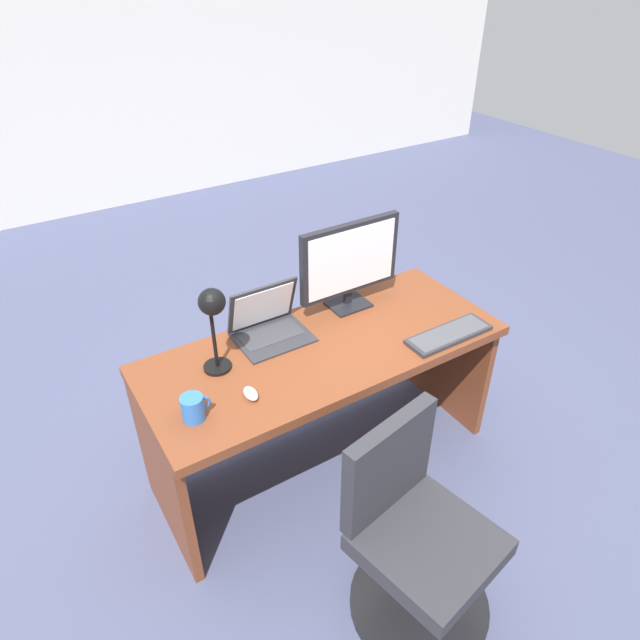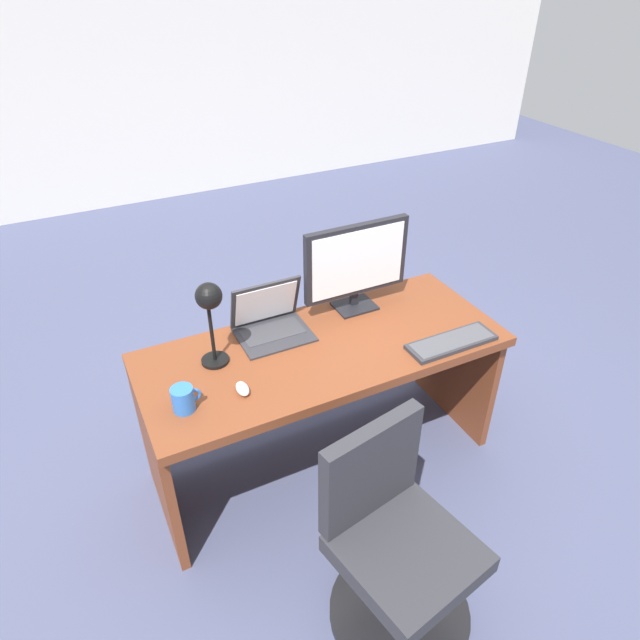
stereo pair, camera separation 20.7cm
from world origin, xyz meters
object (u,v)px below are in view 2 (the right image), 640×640
Objects in this scene: laptop at (269,316)px; desk_lamp at (210,307)px; keyboard at (452,342)px; coffee_mug at (183,399)px; desk at (319,374)px; mouse at (242,389)px; office_chair at (395,551)px; monitor at (356,263)px.

laptop is 0.40m from desk_lamp.
coffee_mug is at bearing 174.41° from keyboard.
desk is 14.14× the size of coffee_mug.
laptop reaches higher than mouse.
laptop is 0.82× the size of desk_lamp.
desk_lamp reaches higher than keyboard.
office_chair reaches higher than mouse.
monitor is at bearing 10.42° from desk_lamp.
monitor is (0.29, 0.18, 0.45)m from desk.
desk_lamp is 0.38m from coffee_mug.
monitor reaches higher than mouse.
coffee_mug is (-0.20, -0.21, -0.24)m from desk_lamp.
keyboard is 0.97m from mouse.
monitor is at bearing 69.09° from office_chair.
desk_lamp is 3.45× the size of coffee_mug.
laptop reaches higher than office_chair.
office_chair is (0.33, -0.68, -0.40)m from mouse.
laptop is at bearing 93.26° from office_chair.
desk is 0.56m from monitor.
coffee_mug reaches higher than desk.
desk_lamp is 1.19m from office_chair.
office_chair reaches higher than desk.
monitor is 1.62× the size of laptop.
coffee_mug is at bearing 178.21° from mouse.
mouse is at bearing -126.31° from laptop.
laptop is 0.39× the size of office_chair.
monitor is at bearing 20.19° from coffee_mug.
office_chair is (-0.64, -0.57, -0.40)m from keyboard.
keyboard is 1.05× the size of desk_lamp.
keyboard is at bearing -6.52° from mouse.
laptop is 0.85m from keyboard.
mouse is (-0.27, -0.36, -0.06)m from laptop.
desk_lamp reaches higher than coffee_mug.
desk is 4.09× the size of desk_lamp.
keyboard is 4.86× the size of mouse.
laptop is 0.78× the size of keyboard.
keyboard is at bearing -5.59° from coffee_mug.
coffee_mug is at bearing -159.81° from monitor.
monitor is at bearing 26.45° from mouse.
desk_lamp is (-0.31, -0.14, 0.22)m from laptop.
desk is 0.74m from coffee_mug.
monitor reaches higher than laptop.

